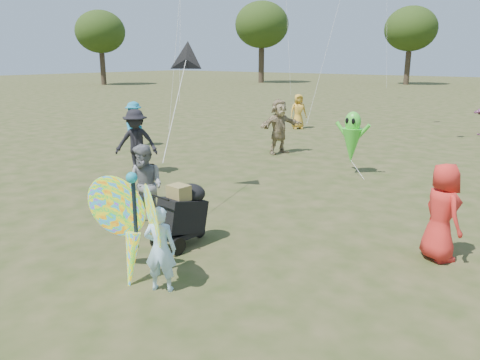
% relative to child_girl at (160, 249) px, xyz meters
% --- Properties ---
extents(ground, '(160.00, 160.00, 0.00)m').
position_rel_child_girl_xyz_m(ground, '(-0.06, 0.65, -0.61)').
color(ground, '#51592B').
rests_on(ground, ground).
extents(child_girl, '(0.53, 0.47, 1.23)m').
position_rel_child_girl_xyz_m(child_girl, '(0.00, 0.00, 0.00)').
color(child_girl, '#B2E2FD').
rests_on(child_girl, ground).
extents(adult_man, '(0.85, 0.70, 1.59)m').
position_rel_child_girl_xyz_m(adult_man, '(-2.12, 1.62, 0.18)').
color(adult_man, gray).
rests_on(adult_man, ground).
extents(grey_bag, '(0.51, 0.42, 0.16)m').
position_rel_child_girl_xyz_m(grey_bag, '(-2.29, 1.24, -0.53)').
color(grey_bag, gray).
rests_on(grey_bag, ground).
extents(crowd_a, '(0.91, 0.89, 1.58)m').
position_rel_child_girl_xyz_m(crowd_a, '(2.78, 3.43, 0.18)').
color(crowd_a, red).
rests_on(crowd_a, ground).
extents(crowd_b, '(1.34, 1.22, 1.80)m').
position_rel_child_girl_xyz_m(crowd_b, '(-5.46, 4.26, 0.29)').
color(crowd_b, black).
rests_on(crowd_b, ground).
extents(crowd_d, '(1.08, 1.78, 1.83)m').
position_rel_child_girl_xyz_m(crowd_d, '(-3.91, 9.09, 0.30)').
color(crowd_d, '#9B855F').
rests_on(crowd_d, ground).
extents(crowd_g, '(0.87, 0.90, 1.56)m').
position_rel_child_girl_xyz_m(crowd_g, '(-6.28, 14.39, 0.17)').
color(crowd_g, gold).
rests_on(crowd_g, ground).
extents(crowd_i, '(0.98, 1.21, 1.63)m').
position_rel_child_girl_xyz_m(crowd_i, '(-8.76, 6.98, 0.20)').
color(crowd_i, teal).
rests_on(crowd_i, ground).
extents(jogging_stroller, '(0.56, 1.08, 1.09)m').
position_rel_child_girl_xyz_m(jogging_stroller, '(-0.90, 1.38, -0.00)').
color(jogging_stroller, black).
rests_on(jogging_stroller, ground).
extents(butterfly_kite, '(1.74, 0.75, 1.82)m').
position_rel_child_girl_xyz_m(butterfly_kite, '(-0.53, -0.02, 0.21)').
color(butterfly_kite, red).
rests_on(butterfly_kite, ground).
extents(delta_kite_rig, '(1.63, 2.25, 2.25)m').
position_rel_child_girl_xyz_m(delta_kite_rig, '(-2.88, 3.63, 2.49)').
color(delta_kite_rig, black).
rests_on(delta_kite_rig, ground).
extents(alien_kite, '(1.12, 0.69, 1.74)m').
position_rel_child_girl_xyz_m(alien_kite, '(-0.77, 7.89, 0.36)').
color(alien_kite, '#44D331').
rests_on(alien_kite, ground).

